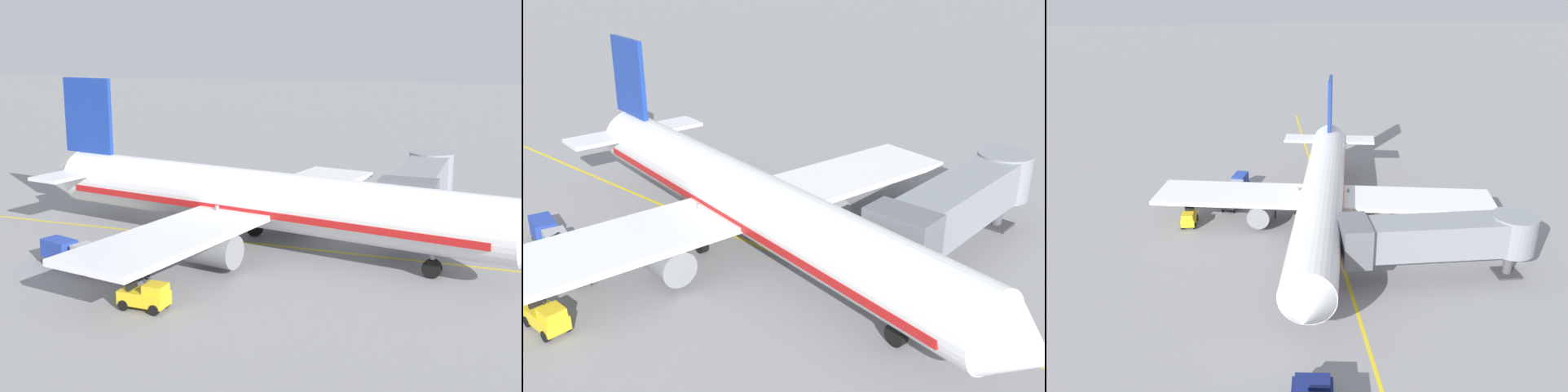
% 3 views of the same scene
% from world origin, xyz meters
% --- Properties ---
extents(ground_plane, '(400.00, 400.00, 0.00)m').
position_xyz_m(ground_plane, '(0.00, 0.00, 0.00)').
color(ground_plane, gray).
extents(gate_lead_in_line, '(0.24, 80.00, 0.01)m').
position_xyz_m(gate_lead_in_line, '(0.00, 0.00, 0.00)').
color(gate_lead_in_line, gold).
rests_on(gate_lead_in_line, ground).
extents(parked_airliner, '(30.45, 37.21, 10.63)m').
position_xyz_m(parked_airliner, '(0.80, -0.01, 3.19)').
color(parked_airliner, white).
rests_on(parked_airliner, ground).
extents(jet_bridge, '(14.51, 3.50, 4.98)m').
position_xyz_m(jet_bridge, '(-6.58, 9.28, 3.46)').
color(jet_bridge, gray).
rests_on(jet_bridge, ground).
extents(baggage_tug_lead, '(1.93, 2.75, 1.62)m').
position_xyz_m(baggage_tug_lead, '(8.70, -6.73, 0.71)').
color(baggage_tug_lead, '#B21E1E').
rests_on(baggage_tug_lead, ground).
extents(baggage_tug_trailing, '(1.33, 2.53, 1.62)m').
position_xyz_m(baggage_tug_trailing, '(12.75, -1.63, 0.71)').
color(baggage_tug_trailing, gold).
rests_on(baggage_tug_trailing, ground).
extents(baggage_cart_front, '(1.88, 2.97, 1.58)m').
position_xyz_m(baggage_cart_front, '(9.10, -4.77, 0.95)').
color(baggage_cart_front, '#4C4C51').
rests_on(baggage_cart_front, ground).
extents(baggage_cart_second_in_train, '(1.88, 2.97, 1.58)m').
position_xyz_m(baggage_cart_second_in_train, '(8.75, -7.58, 0.95)').
color(baggage_cart_second_in_train, '#4C4C51').
rests_on(baggage_cart_second_in_train, ground).
extents(baggage_cart_third_in_train, '(1.88, 2.97, 1.58)m').
position_xyz_m(baggage_cart_third_in_train, '(8.27, -10.08, 0.95)').
color(baggage_cart_third_in_train, '#4C4C51').
rests_on(baggage_cart_third_in_train, ground).
extents(ground_crew_wing_walker, '(0.29, 0.73, 1.69)m').
position_xyz_m(ground_crew_wing_walker, '(5.80, -6.57, 0.95)').
color(ground_crew_wing_walker, '#232328').
rests_on(ground_crew_wing_walker, ground).
extents(ground_crew_loader, '(0.28, 0.73, 1.69)m').
position_xyz_m(ground_crew_loader, '(4.90, -2.46, 0.95)').
color(ground_crew_loader, '#232328').
rests_on(ground_crew_loader, ground).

